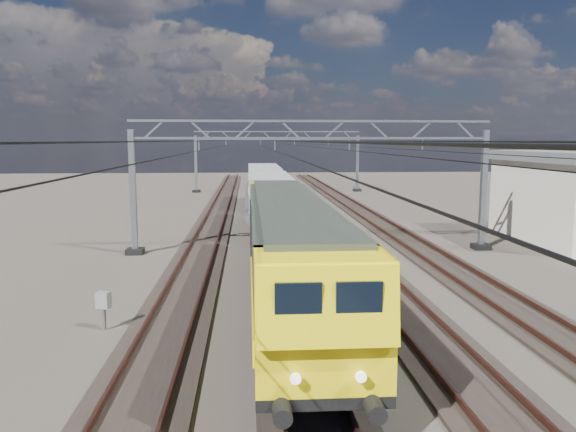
{
  "coord_description": "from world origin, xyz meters",
  "views": [
    {
      "loc": [
        -3.42,
        -25.96,
        6.03
      ],
      "look_at": [
        -1.52,
        0.87,
        2.4
      ],
      "focal_mm": 35.0,
      "sensor_mm": 36.0,
      "label": 1
    }
  ],
  "objects": [
    {
      "name": "track_outer_west",
      "position": [
        -6.0,
        0.0,
        0.07
      ],
      "size": [
        2.6,
        140.0,
        0.3
      ],
      "color": "black",
      "rests_on": "ground"
    },
    {
      "name": "locomotive",
      "position": [
        -2.0,
        -6.13,
        2.33
      ],
      "size": [
        2.76,
        21.1,
        3.62
      ],
      "color": "black",
      "rests_on": "ground"
    },
    {
      "name": "track_loco",
      "position": [
        -2.0,
        0.0,
        0.07
      ],
      "size": [
        2.6,
        140.0,
        0.3
      ],
      "color": "black",
      "rests_on": "ground"
    },
    {
      "name": "ground",
      "position": [
        0.0,
        0.0,
        0.0
      ],
      "size": [
        160.0,
        160.0,
        0.0
      ],
      "primitive_type": "plane",
      "color": "black",
      "rests_on": "ground"
    },
    {
      "name": "track_outer_east",
      "position": [
        6.0,
        0.0,
        0.07
      ],
      "size": [
        2.6,
        140.0,
        0.3
      ],
      "color": "black",
      "rests_on": "ground"
    },
    {
      "name": "hopper_wagon_mid",
      "position": [
        -2.0,
        25.77,
        2.23
      ],
      "size": [
        3.38,
        13.0,
        3.25
      ],
      "color": "black",
      "rests_on": "ground"
    },
    {
      "name": "track_inner_east",
      "position": [
        2.0,
        0.0,
        0.07
      ],
      "size": [
        2.6,
        140.0,
        0.3
      ],
      "color": "black",
      "rests_on": "ground"
    },
    {
      "name": "catenary_gantry_mid",
      "position": [
        0.0,
        4.0,
        3.91
      ],
      "size": [
        19.9,
        0.9,
        7.11
      ],
      "color": "gray",
      "rests_on": "ground"
    },
    {
      "name": "overhead_wires",
      "position": [
        0.0,
        8.0,
        5.75
      ],
      "size": [
        12.03,
        140.0,
        0.53
      ],
      "color": "black",
      "rests_on": "ground"
    },
    {
      "name": "hopper_wagon_lead",
      "position": [
        -2.0,
        11.57,
        2.23
      ],
      "size": [
        3.38,
        13.0,
        3.25
      ],
      "color": "black",
      "rests_on": "ground"
    },
    {
      "name": "trackside_cabinet",
      "position": [
        -8.06,
        -8.26,
        0.95
      ],
      "size": [
        0.49,
        0.41,
        1.25
      ],
      "rotation": [
        0.0,
        0.0,
        -0.27
      ],
      "color": "gray",
      "rests_on": "ground"
    },
    {
      "name": "catenary_gantry_far",
      "position": [
        0.0,
        40.0,
        3.91
      ],
      "size": [
        19.9,
        0.9,
        7.11
      ],
      "color": "gray",
      "rests_on": "ground"
    }
  ]
}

